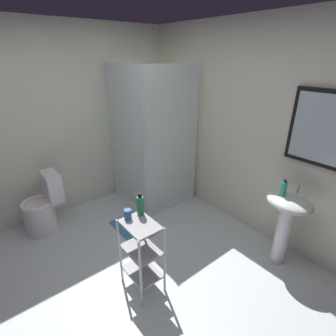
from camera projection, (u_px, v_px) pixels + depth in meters
name	position (u px, v px, depth m)	size (l,w,h in m)	color
ground_plane	(126.00, 291.00, 2.49)	(4.20, 4.20, 0.02)	silver
wall_back	(256.00, 132.00, 3.03)	(4.20, 0.14, 2.50)	beige
wall_left	(46.00, 126.00, 3.30)	(0.10, 4.20, 2.50)	silver
shower_stall	(152.00, 173.00, 3.86)	(0.92, 0.92, 2.00)	white
pedestal_sink	(287.00, 216.00, 2.62)	(0.46, 0.37, 0.81)	white
sink_faucet	(298.00, 189.00, 2.58)	(0.03, 0.03, 0.10)	silver
toilet	(43.00, 209.00, 3.24)	(0.37, 0.49, 0.76)	white
storage_cart	(141.00, 251.00, 2.37)	(0.38, 0.28, 0.74)	silver
hand_soap_bottle	(284.00, 188.00, 2.53)	(0.05, 0.05, 0.17)	#2DBC99
body_wash_bottle_green	(140.00, 205.00, 2.34)	(0.07, 0.07, 0.22)	#2B8B57
rinse_cup	(128.00, 214.00, 2.30)	(0.07, 0.07, 0.10)	#3870B2
bath_mat	(134.00, 227.00, 3.38)	(0.60, 0.40, 0.02)	teal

